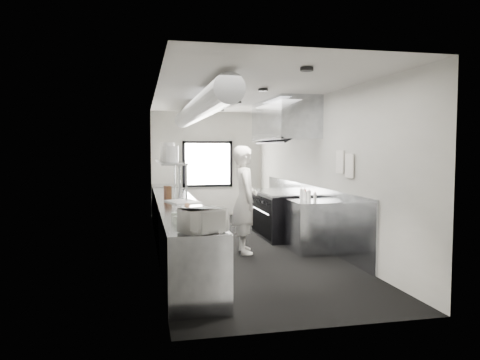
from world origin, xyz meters
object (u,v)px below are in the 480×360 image
squeeze_bottle_e (301,194)px  plate_stack_a (172,154)px  microwave (203,220)px  squeeze_bottle_b (309,196)px  far_work_table (167,203)px  deli_tub_a (179,220)px  squeeze_bottle_d (304,195)px  plate_stack_c (168,152)px  deli_tub_b (177,217)px  squeeze_bottle_a (315,198)px  pass_shelf (170,163)px  prep_counter (178,229)px  cutting_board (183,202)px  line_cook (245,200)px  plate_stack_d (166,151)px  plate_stack_b (169,154)px  bottle_station (310,226)px  knife_block (168,192)px  small_plate (187,209)px  range (280,214)px  exhaust_hood (284,120)px  squeeze_bottle_c (306,196)px

squeeze_bottle_e → plate_stack_a: bearing=162.2°
microwave → squeeze_bottle_b: size_ratio=2.22×
far_work_table → deli_tub_a: (-0.16, -5.86, 0.50)m
squeeze_bottle_d → plate_stack_c: bearing=144.9°
deli_tub_b → squeeze_bottle_a: squeeze_bottle_a is taller
pass_shelf → deli_tub_b: bearing=-92.0°
prep_counter → pass_shelf: (-0.04, 1.50, 1.09)m
pass_shelf → cutting_board: (0.13, -1.41, -0.62)m
squeeze_bottle_b → line_cook: bearing=164.1°
plate_stack_d → squeeze_bottle_b: 3.57m
plate_stack_b → squeeze_bottle_d: (2.32, -1.23, -0.72)m
bottle_station → deli_tub_a: deli_tub_a is taller
plate_stack_a → plate_stack_b: plate_stack_a is taller
line_cook → microwave: size_ratio=4.21×
bottle_station → plate_stack_c: size_ratio=2.42×
microwave → knife_block: size_ratio=1.89×
deli_tub_a → squeeze_bottle_a: squeeze_bottle_a is taller
small_plate → squeeze_bottle_d: squeeze_bottle_d is taller
squeeze_bottle_e → bottle_station: bearing=-81.9°
microwave → far_work_table: bearing=67.6°
line_cook → plate_stack_d: bearing=31.1°
prep_counter → squeeze_bottle_a: squeeze_bottle_a is taller
pass_shelf → squeeze_bottle_b: bearing=-39.2°
deli_tub_a → plate_stack_d: 4.52m
pass_shelf → plate_stack_a: (-0.00, -0.63, 0.18)m
bottle_station → squeeze_bottle_d: size_ratio=4.64×
line_cook → cutting_board: (-1.06, 0.13, -0.02)m
plate_stack_d → squeeze_bottle_d: (2.32, -2.33, -0.76)m
line_cook → squeeze_bottle_a: 1.21m
pass_shelf → microwave: 4.32m
prep_counter → range: bearing=28.7°
far_work_table → small_plate: 4.58m
exhaust_hood → microwave: size_ratio=4.96×
plate_stack_a → knife_block: bearing=-115.4°
line_cook → small_plate: 1.35m
bottle_station → squeeze_bottle_d: 0.57m
bottle_station → cutting_board: size_ratio=1.48×
far_work_table → line_cook: size_ratio=0.64×
microwave → squeeze_bottle_e: 3.66m
bottle_station → squeeze_bottle_d: squeeze_bottle_d is taller
pass_shelf → squeeze_bottle_c: (2.26, -1.67, -0.55)m
far_work_table → plate_stack_d: plate_stack_d is taller
microwave → plate_stack_a: (-0.10, 3.66, 0.69)m
plate_stack_a → squeeze_bottle_b: 2.67m
far_work_table → deli_tub_a: deli_tub_a is taller
plate_stack_b → plate_stack_d: plate_stack_d is taller
microwave → squeeze_bottle_c: microwave is taller
cutting_board → bottle_station: bearing=-7.4°
line_cook → squeeze_bottle_c: bearing=-93.5°
far_work_table → cutting_board: size_ratio=1.98×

